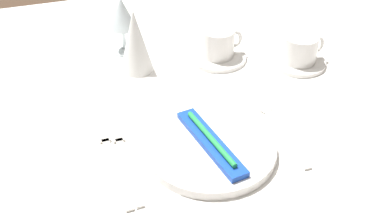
{
  "coord_description": "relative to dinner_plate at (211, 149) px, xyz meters",
  "views": [
    {
      "loc": [
        -0.24,
        -0.89,
        1.35
      ],
      "look_at": [
        0.0,
        -0.12,
        0.76
      ],
      "focal_mm": 45.52,
      "sensor_mm": 36.0,
      "label": 1
    }
  ],
  "objects": [
    {
      "name": "dining_table",
      "position": [
        -0.0,
        0.24,
        -0.09
      ],
      "size": [
        1.8,
        1.11,
        0.74
      ],
      "color": "white",
      "rests_on": "ground"
    },
    {
      "name": "dinner_plate",
      "position": [
        0.0,
        0.0,
        0.0
      ],
      "size": [
        0.25,
        0.25,
        0.02
      ],
      "primitive_type": "cylinder",
      "color": "white",
      "rests_on": "dining_table"
    },
    {
      "name": "toothbrush_package",
      "position": [
        -0.0,
        0.0,
        0.02
      ],
      "size": [
        0.07,
        0.21,
        0.02
      ],
      "color": "blue",
      "rests_on": "dinner_plate"
    },
    {
      "name": "fork_outer",
      "position": [
        -0.16,
        0.02,
        -0.01
      ],
      "size": [
        0.02,
        0.22,
        0.0
      ],
      "color": "beige",
      "rests_on": "dining_table"
    },
    {
      "name": "fork_inner",
      "position": [
        -0.18,
        0.02,
        -0.01
      ],
      "size": [
        0.03,
        0.23,
        0.0
      ],
      "color": "beige",
      "rests_on": "dining_table"
    },
    {
      "name": "spoon_soup",
      "position": [
        0.15,
        0.03,
        -0.01
      ],
      "size": [
        0.03,
        0.21,
        0.01
      ],
      "color": "beige",
      "rests_on": "dining_table"
    },
    {
      "name": "saucer_left",
      "position": [
        0.31,
        0.24,
        -0.0
      ],
      "size": [
        0.13,
        0.13,
        0.01
      ],
      "primitive_type": "cylinder",
      "color": "white",
      "rests_on": "dining_table"
    },
    {
      "name": "coffee_cup_left",
      "position": [
        0.31,
        0.24,
        0.03
      ],
      "size": [
        0.1,
        0.08,
        0.07
      ],
      "color": "white",
      "rests_on": "saucer_left"
    },
    {
      "name": "saucer_right",
      "position": [
        0.13,
        0.32,
        -0.0
      ],
      "size": [
        0.14,
        0.14,
        0.01
      ],
      "primitive_type": "cylinder",
      "color": "white",
      "rests_on": "dining_table"
    },
    {
      "name": "coffee_cup_right",
      "position": [
        0.13,
        0.32,
        0.04
      ],
      "size": [
        0.1,
        0.08,
        0.07
      ],
      "color": "white",
      "rests_on": "saucer_right"
    },
    {
      "name": "wine_glass_centre",
      "position": [
        -0.08,
        0.43,
        0.09
      ],
      "size": [
        0.07,
        0.07,
        0.14
      ],
      "color": "silver",
      "rests_on": "dining_table"
    },
    {
      "name": "napkin_folded",
      "position": [
        -0.07,
        0.33,
        0.07
      ],
      "size": [
        0.08,
        0.08,
        0.15
      ],
      "primitive_type": "cone",
      "color": "white",
      "rests_on": "dining_table"
    }
  ]
}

